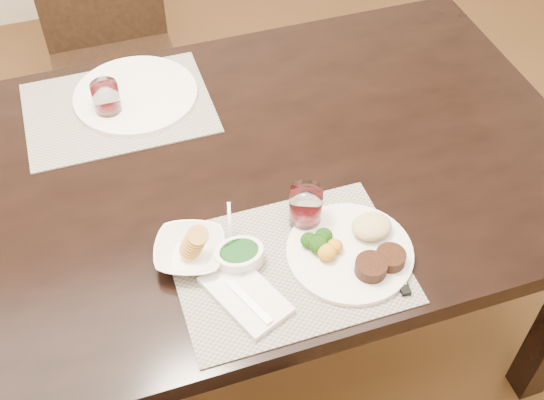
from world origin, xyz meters
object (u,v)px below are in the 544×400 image
object	(u,v)px
chair_far	(111,45)
dinner_plate	(356,249)
cracker_bowl	(190,251)
far_plate	(136,95)
wine_glass_near	(306,209)
steak_knife	(395,267)

from	to	relation	value
chair_far	dinner_plate	xyz separation A→B (m)	(0.34, -1.26, 0.27)
chair_far	cracker_bowl	distance (m)	1.19
far_plate	cracker_bowl	bearing A→B (deg)	-88.78
cracker_bowl	wine_glass_near	world-z (taller)	wine_glass_near
dinner_plate	far_plate	xyz separation A→B (m)	(-0.34, 0.64, -0.01)
chair_far	wine_glass_near	distance (m)	1.21
steak_knife	far_plate	world-z (taller)	far_plate
steak_knife	cracker_bowl	distance (m)	0.42
chair_far	wine_glass_near	xyz separation A→B (m)	(0.27, -1.15, 0.29)
cracker_bowl	far_plate	bearing A→B (deg)	91.22
steak_knife	wine_glass_near	size ratio (longest dim) A/B	2.20
steak_knife	cracker_bowl	xyz separation A→B (m)	(-0.38, 0.16, 0.02)
dinner_plate	chair_far	bearing A→B (deg)	90.55
steak_knife	dinner_plate	bearing A→B (deg)	143.07
wine_glass_near	dinner_plate	bearing A→B (deg)	-58.51
chair_far	steak_knife	xyz separation A→B (m)	(0.40, -1.32, 0.26)
dinner_plate	cracker_bowl	xyz separation A→B (m)	(-0.32, 0.10, 0.00)
cracker_bowl	wine_glass_near	xyz separation A→B (m)	(0.25, 0.01, 0.02)
steak_knife	wine_glass_near	distance (m)	0.22
chair_far	steak_knife	bearing A→B (deg)	-73.01
wine_glass_near	far_plate	bearing A→B (deg)	116.76
chair_far	wine_glass_near	world-z (taller)	chair_far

